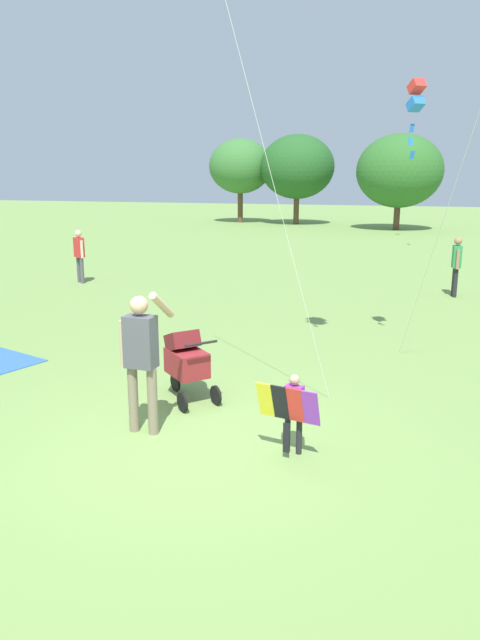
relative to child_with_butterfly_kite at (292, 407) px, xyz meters
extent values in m
plane|color=#75994C|center=(-1.26, -0.15, -0.59)|extent=(120.00, 120.00, 0.00)
cylinder|color=brown|center=(-11.03, 33.43, 0.44)|extent=(0.36, 0.36, 2.05)
ellipsoid|color=#387033|center=(-11.03, 33.43, 3.17)|extent=(4.26, 3.83, 3.62)
cylinder|color=brown|center=(-7.00, 32.91, 0.30)|extent=(0.36, 0.36, 1.77)
ellipsoid|color=#235623|center=(-7.00, 32.91, 3.11)|extent=(4.81, 4.33, 4.09)
cylinder|color=brown|center=(-0.45, 30.64, 0.12)|extent=(0.36, 0.36, 1.42)
ellipsoid|color=#2D6628|center=(-0.45, 30.64, 2.82)|extent=(4.98, 4.48, 4.24)
cylinder|color=#232328|center=(0.08, 0.03, -0.35)|extent=(0.07, 0.07, 0.47)
cylinder|color=#232328|center=(-0.06, 0.06, -0.35)|extent=(0.07, 0.07, 0.47)
cube|color=purple|center=(0.01, 0.04, 0.06)|extent=(0.23, 0.17, 0.35)
cylinder|color=tan|center=(0.14, 0.02, 0.04)|extent=(0.05, 0.05, 0.31)
cylinder|color=tan|center=(-0.12, 0.07, 0.04)|extent=(0.05, 0.05, 0.31)
sphere|color=tan|center=(0.01, 0.04, 0.31)|extent=(0.12, 0.12, 0.12)
cube|color=purple|center=(0.25, -0.19, 0.08)|extent=(0.21, 0.19, 0.44)
cube|color=red|center=(0.06, -0.15, 0.08)|extent=(0.21, 0.19, 0.44)
cube|color=black|center=(-0.12, -0.11, 0.08)|extent=(0.21, 0.19, 0.44)
cube|color=yellow|center=(-0.30, -0.08, 0.08)|extent=(0.21, 0.19, 0.44)
cube|color=black|center=(-0.03, -0.15, -0.32)|extent=(0.08, 0.03, 0.36)
cylinder|color=#7F705B|center=(-2.05, 0.05, -0.15)|extent=(0.13, 0.13, 0.86)
cylinder|color=#7F705B|center=(-1.78, 0.04, -0.15)|extent=(0.13, 0.13, 0.86)
cube|color=#4C4C56|center=(-1.92, 0.04, 0.60)|extent=(0.39, 0.25, 0.65)
cylinder|color=tan|center=(-2.15, 0.05, 0.56)|extent=(0.09, 0.09, 0.58)
cylinder|color=tan|center=(-1.68, 0.18, 1.05)|extent=(0.11, 0.53, 0.41)
sphere|color=tan|center=(-1.92, 0.04, 1.06)|extent=(0.22, 0.22, 0.22)
cylinder|color=black|center=(-2.13, 1.53, -0.45)|extent=(0.23, 0.22, 0.28)
cylinder|color=black|center=(-1.71, 0.80, -0.45)|extent=(0.23, 0.22, 0.28)
cylinder|color=black|center=(-1.36, 1.19, -0.45)|extent=(0.23, 0.22, 0.28)
cube|color=maroon|center=(-1.82, 1.25, -0.03)|extent=(0.77, 0.76, 0.36)
cube|color=maroon|center=(-1.91, 1.34, 0.27)|extent=(0.59, 0.59, 0.35)
cylinder|color=black|center=(-1.47, 0.94, 0.37)|extent=(0.35, 0.38, 0.04)
cylinder|color=silver|center=(-0.76, 1.05, 3.30)|extent=(1.82, 1.74, 7.78)
cube|color=red|center=(1.00, 4.61, 4.01)|extent=(0.34, 0.35, 0.25)
cube|color=blue|center=(1.00, 4.61, 3.74)|extent=(0.34, 0.35, 0.25)
cube|color=blue|center=(0.97, 4.65, 3.36)|extent=(0.08, 0.07, 0.14)
cube|color=blue|center=(0.96, 4.56, 3.14)|extent=(0.08, 0.07, 0.14)
cube|color=blue|center=(1.00, 4.60, 2.92)|extent=(0.09, 0.08, 0.14)
cylinder|color=silver|center=(1.48, 3.46, 1.57)|extent=(0.96, 2.31, 4.32)
cylinder|color=#4C4C51|center=(-8.46, 9.22, -0.20)|extent=(0.11, 0.11, 0.78)
cylinder|color=#4C4C51|center=(-8.66, 9.36, -0.20)|extent=(0.11, 0.11, 0.78)
cube|color=red|center=(-8.56, 9.29, 0.49)|extent=(0.40, 0.37, 0.58)
cylinder|color=beige|center=(-8.39, 9.17, 0.45)|extent=(0.08, 0.08, 0.52)
cylinder|color=beige|center=(-8.74, 9.41, 0.45)|extent=(0.08, 0.08, 0.52)
sphere|color=beige|center=(-8.56, 9.29, 0.90)|extent=(0.20, 0.20, 0.20)
cylinder|color=#232328|center=(2.12, 10.57, -0.20)|extent=(0.11, 0.11, 0.78)
cylinder|color=#232328|center=(2.15, 10.32, -0.20)|extent=(0.11, 0.11, 0.78)
cube|color=#2D8C4C|center=(2.13, 10.44, 0.48)|extent=(0.24, 0.36, 0.58)
cylinder|color=#A37556|center=(2.11, 10.66, 0.44)|extent=(0.08, 0.08, 0.52)
cylinder|color=#A37556|center=(2.16, 10.23, 0.44)|extent=(0.08, 0.08, 0.52)
sphere|color=#A37556|center=(2.13, 10.44, 0.90)|extent=(0.20, 0.20, 0.20)
camera|label=1|loc=(1.34, -6.31, 2.59)|focal=33.55mm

